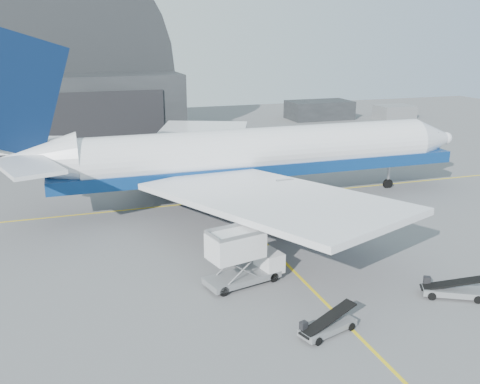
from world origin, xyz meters
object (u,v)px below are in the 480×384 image
object	(u,v)px
airliner	(244,155)
belt_loader_b	(452,290)
catering_truck	(242,258)
pushback_tug	(300,223)
belt_loader_a	(327,326)

from	to	relation	value
airliner	belt_loader_b	bearing A→B (deg)	-74.92
catering_truck	belt_loader_b	world-z (taller)	catering_truck
pushback_tug	catering_truck	bearing A→B (deg)	-140.74
catering_truck	belt_loader_a	bearing A→B (deg)	-84.08
airliner	catering_truck	bearing A→B (deg)	-109.23
catering_truck	belt_loader_b	xyz separation A→B (m)	(13.97, -6.89, -1.62)
catering_truck	belt_loader_b	distance (m)	15.66
belt_loader_a	belt_loader_b	world-z (taller)	belt_loader_b
catering_truck	belt_loader_a	xyz separation A→B (m)	(2.98, -8.48, -1.66)
catering_truck	belt_loader_b	bearing A→B (deg)	-39.67
airliner	catering_truck	distance (m)	21.01
catering_truck	belt_loader_b	size ratio (longest dim) A/B	1.44
pushback_tug	belt_loader_a	size ratio (longest dim) A/B	1.01
airliner	pushback_tug	world-z (taller)	airliner
pushback_tug	belt_loader_a	xyz separation A→B (m)	(-6.17, -17.80, -0.22)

